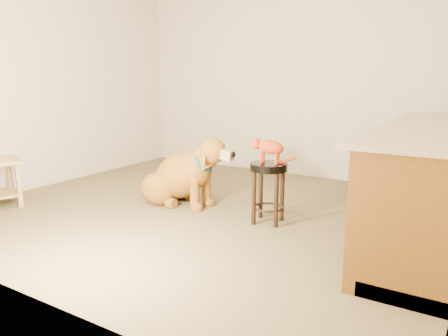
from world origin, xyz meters
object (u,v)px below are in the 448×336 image
Objects in this scene: padded_stool at (269,181)px; wood_stool at (436,162)px; golden_retriever at (182,177)px; tabby_kitten at (268,148)px.

wood_stool is at bearing 55.02° from padded_stool.
wood_stool is 0.62× the size of golden_retriever.
tabby_kitten is at bearing -1.32° from golden_retriever.
padded_stool is 0.30m from tabby_kitten.
tabby_kitten is (-1.19, -1.69, 0.29)m from wood_stool.
golden_retriever is at bearing 167.23° from tabby_kitten.
tabby_kitten reaches higher than wood_stool.
golden_retriever is (-1.02, 0.05, -0.10)m from padded_stool.
wood_stool is at bearing 44.89° from tabby_kitten.
padded_stool is 2.06m from wood_stool.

